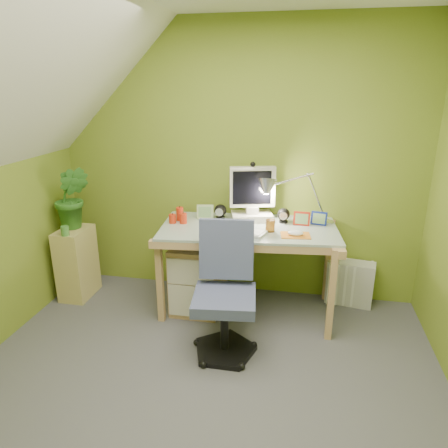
% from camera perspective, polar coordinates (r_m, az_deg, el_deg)
% --- Properties ---
extents(floor, '(3.20, 3.20, 0.01)m').
position_cam_1_polar(floor, '(2.75, -4.36, -24.16)').
color(floor, '#525257').
rests_on(floor, ground).
extents(wall_back, '(3.20, 0.01, 2.40)m').
position_cam_1_polar(wall_back, '(3.64, 1.82, 8.25)').
color(wall_back, olive).
rests_on(wall_back, floor).
extents(desk, '(1.49, 0.85, 0.76)m').
position_cam_1_polar(desk, '(3.51, 3.34, -6.25)').
color(desk, tan).
rests_on(desk, floor).
extents(monitor, '(0.42, 0.31, 0.51)m').
position_cam_1_polar(monitor, '(3.46, 3.95, 4.61)').
color(monitor, beige).
rests_on(monitor, desk).
extents(speaker_left, '(0.12, 0.12, 0.13)m').
position_cam_1_polar(speaker_left, '(3.54, -0.50, 1.74)').
color(speaker_left, black).
rests_on(speaker_left, desk).
extents(speaker_right, '(0.12, 0.12, 0.13)m').
position_cam_1_polar(speaker_right, '(3.48, 8.26, 1.19)').
color(speaker_right, black).
rests_on(speaker_right, desk).
extents(keyboard, '(0.49, 0.28, 0.02)m').
position_cam_1_polar(keyboard, '(3.24, 1.74, -0.88)').
color(keyboard, silver).
rests_on(keyboard, desk).
extents(mousepad, '(0.24, 0.18, 0.01)m').
position_cam_1_polar(mousepad, '(3.21, 9.87, -1.54)').
color(mousepad, orange).
rests_on(mousepad, desk).
extents(mouse, '(0.13, 0.09, 0.04)m').
position_cam_1_polar(mouse, '(3.20, 9.89, -1.25)').
color(mouse, white).
rests_on(mouse, mousepad).
extents(amber_tumbler, '(0.08, 0.08, 0.10)m').
position_cam_1_polar(amber_tumbler, '(3.26, 6.43, -0.22)').
color(amber_tumbler, '#925915').
rests_on(amber_tumbler, desk).
extents(candle_cluster, '(0.16, 0.14, 0.11)m').
position_cam_1_polar(candle_cluster, '(3.48, -6.33, 1.20)').
color(candle_cluster, red).
rests_on(candle_cluster, desk).
extents(photo_frame_red, '(0.13, 0.03, 0.11)m').
position_cam_1_polar(photo_frame_red, '(3.44, 10.71, 0.75)').
color(photo_frame_red, '#B22112').
rests_on(photo_frame_red, desk).
extents(photo_frame_blue, '(0.13, 0.05, 0.11)m').
position_cam_1_polar(photo_frame_blue, '(3.48, 13.02, 0.79)').
color(photo_frame_blue, navy).
rests_on(photo_frame_blue, desk).
extents(photo_frame_green, '(0.14, 0.04, 0.12)m').
position_cam_1_polar(photo_frame_green, '(3.55, -2.63, 1.71)').
color(photo_frame_green, '#A3BB80').
rests_on(photo_frame_green, desk).
extents(desk_lamp, '(0.60, 0.27, 0.63)m').
position_cam_1_polar(desk_lamp, '(3.43, 11.49, 5.13)').
color(desk_lamp, '#AEAFB2').
rests_on(desk_lamp, desk).
extents(side_ledge, '(0.24, 0.37, 0.65)m').
position_cam_1_polar(side_ledge, '(3.99, -19.69, -5.10)').
color(side_ledge, tan).
rests_on(side_ledge, floor).
extents(potted_plant, '(0.36, 0.32, 0.56)m').
position_cam_1_polar(potted_plant, '(3.84, -20.31, 3.44)').
color(potted_plant, '#326F25').
rests_on(potted_plant, side_ledge).
extents(green_cup, '(0.07, 0.07, 0.08)m').
position_cam_1_polar(green_cup, '(3.74, -21.17, -0.89)').
color(green_cup, '#498B3A').
rests_on(green_cup, side_ledge).
extents(task_chair, '(0.55, 0.55, 0.89)m').
position_cam_1_polar(task_chair, '(2.93, 0.06, -10.29)').
color(task_chair, '#454C72').
rests_on(task_chair, floor).
extents(radiator, '(0.42, 0.22, 0.40)m').
position_cam_1_polar(radiator, '(3.85, 17.02, -7.78)').
color(radiator, silver).
rests_on(radiator, floor).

